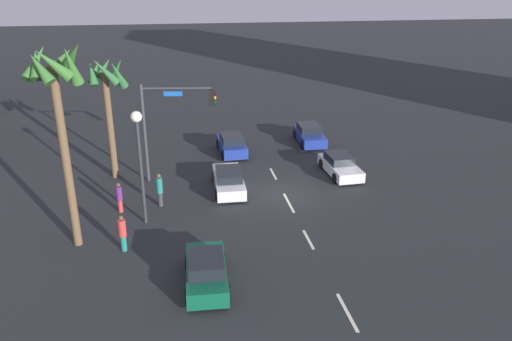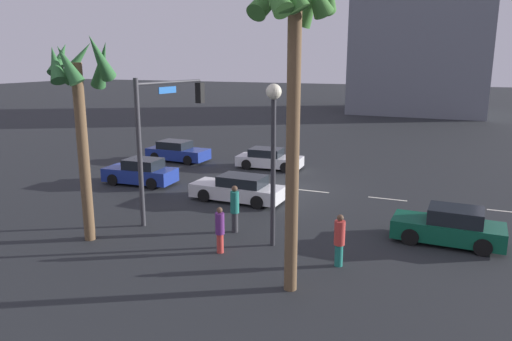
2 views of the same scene
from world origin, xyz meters
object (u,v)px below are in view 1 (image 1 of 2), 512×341
(car_2, at_px, (340,165))
(car_4, at_px, (229,180))
(pedestrian_1, at_px, (123,232))
(palm_tree_1, at_px, (57,91))
(streetlamp, at_px, (139,146))
(car_0, at_px, (232,145))
(car_3, at_px, (206,271))
(palm_tree_0, at_px, (107,87))
(pedestrian_2, at_px, (160,189))
(traffic_signal, at_px, (168,117))
(pedestrian_0, at_px, (119,197))
(car_1, at_px, (309,135))

(car_2, relative_size, car_4, 0.91)
(pedestrian_1, height_order, palm_tree_1, palm_tree_1)
(car_4, xyz_separation_m, streetlamp, (-3.59, 4.80, 3.61))
(car_0, bearing_deg, car_2, -128.86)
(car_3, bearing_deg, palm_tree_0, 20.47)
(car_4, xyz_separation_m, pedestrian_2, (-1.68, 4.04, 0.42))
(car_0, relative_size, traffic_signal, 0.66)
(car_2, bearing_deg, car_3, 139.15)
(traffic_signal, height_order, pedestrian_2, traffic_signal)
(pedestrian_1, bearing_deg, streetlamp, -18.14)
(traffic_signal, bearing_deg, car_3, -173.66)
(car_2, distance_m, car_3, 14.45)
(car_0, height_order, car_4, car_0)
(pedestrian_1, bearing_deg, pedestrian_0, 6.78)
(car_4, relative_size, pedestrian_2, 2.38)
(car_1, xyz_separation_m, pedestrian_1, (-14.16, 12.84, 0.32))
(car_3, xyz_separation_m, pedestrian_1, (3.39, 3.63, 0.31))
(car_3, height_order, pedestrian_0, pedestrian_0)
(car_2, xyz_separation_m, streetlamp, (-4.83, 12.19, 3.62))
(car_4, bearing_deg, pedestrian_2, 112.58)
(car_3, distance_m, pedestrian_2, 8.27)
(car_2, height_order, car_3, car_3)
(car_4, bearing_deg, pedestrian_0, 108.68)
(traffic_signal, relative_size, pedestrian_1, 3.36)
(car_1, xyz_separation_m, pedestrian_0, (-9.94, 13.34, 0.27))
(car_2, distance_m, pedestrian_0, 13.99)
(pedestrian_1, bearing_deg, pedestrian_2, -19.57)
(traffic_signal, xyz_separation_m, pedestrian_2, (-3.66, 0.69, -3.10))
(car_4, bearing_deg, palm_tree_0, 65.38)
(palm_tree_0, bearing_deg, pedestrian_2, -149.79)
(car_2, xyz_separation_m, traffic_signal, (0.74, 10.75, 3.53))
(car_1, height_order, pedestrian_1, pedestrian_1)
(pedestrian_0, distance_m, palm_tree_0, 7.21)
(car_3, bearing_deg, streetlamp, 24.16)
(car_3, height_order, palm_tree_0, palm_tree_0)
(car_1, height_order, palm_tree_1, palm_tree_1)
(car_0, relative_size, palm_tree_1, 0.42)
(pedestrian_1, bearing_deg, car_3, -133.01)
(pedestrian_1, distance_m, palm_tree_1, 6.96)
(traffic_signal, relative_size, palm_tree_1, 0.63)
(traffic_signal, relative_size, streetlamp, 1.02)
(car_3, distance_m, pedestrian_1, 4.97)
(car_4, bearing_deg, car_0, -8.48)
(traffic_signal, height_order, streetlamp, traffic_signal)
(car_0, relative_size, pedestrian_2, 2.10)
(car_1, relative_size, car_3, 1.05)
(palm_tree_0, distance_m, palm_tree_1, 8.66)
(pedestrian_0, height_order, palm_tree_1, palm_tree_1)
(car_3, xyz_separation_m, palm_tree_1, (4.39, 5.80, 6.84))
(car_1, distance_m, traffic_signal, 12.54)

